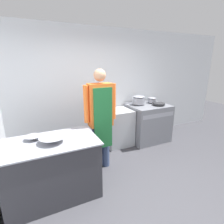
% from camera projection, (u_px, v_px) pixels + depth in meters
% --- Properties ---
extents(ground_plane, '(14.00, 14.00, 0.00)m').
position_uv_depth(ground_plane, '(137.00, 193.00, 2.69)').
color(ground_plane, '#38383D').
extents(wall_back, '(8.00, 0.05, 2.70)m').
position_uv_depth(wall_back, '(92.00, 89.00, 4.04)').
color(wall_back, silver).
rests_on(wall_back, ground_plane).
extents(prep_counter, '(1.32, 0.79, 0.88)m').
position_uv_depth(prep_counter, '(53.00, 169.00, 2.56)').
color(prep_counter, '#2D2D33').
rests_on(prep_counter, ground_plane).
extents(stove, '(0.96, 0.77, 0.94)m').
position_uv_depth(stove, '(148.00, 123.00, 4.44)').
color(stove, slate).
rests_on(stove, ground_plane).
extents(fridge_unit, '(0.62, 0.61, 0.86)m').
position_uv_depth(fridge_unit, '(118.00, 127.00, 4.20)').
color(fridge_unit, '#A8ADB2').
rests_on(fridge_unit, ground_plane).
extents(person_cook, '(0.60, 0.24, 1.84)m').
position_uv_depth(person_cook, '(101.00, 115.00, 3.09)').
color(person_cook, '#38476B').
rests_on(person_cook, ground_plane).
extents(mixing_bowl, '(0.35, 0.35, 0.08)m').
position_uv_depth(mixing_bowl, '(52.00, 140.00, 2.40)').
color(mixing_bowl, gray).
rests_on(mixing_bowl, prep_counter).
extents(small_bowl, '(0.23, 0.23, 0.06)m').
position_uv_depth(small_bowl, '(33.00, 138.00, 2.49)').
color(small_bowl, gray).
rests_on(small_bowl, prep_counter).
extents(stock_pot, '(0.30, 0.30, 0.21)m').
position_uv_depth(stock_pot, '(139.00, 100.00, 4.30)').
color(stock_pot, gray).
rests_on(stock_pot, stove).
extents(saute_pan, '(0.30, 0.30, 0.04)m').
position_uv_depth(saute_pan, '(159.00, 104.00, 4.26)').
color(saute_pan, '#262628').
rests_on(saute_pan, stove).
extents(sauce_pot, '(0.21, 0.21, 0.13)m').
position_uv_depth(sauce_pot, '(152.00, 100.00, 4.48)').
color(sauce_pot, gray).
rests_on(sauce_pot, stove).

